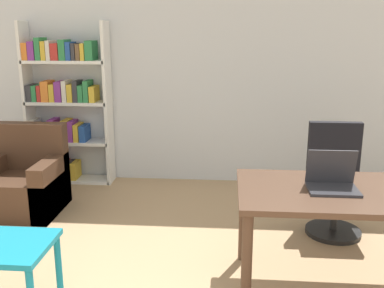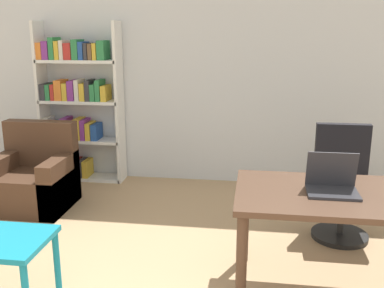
% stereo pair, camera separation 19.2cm
% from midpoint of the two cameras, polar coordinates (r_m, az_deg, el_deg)
% --- Properties ---
extents(wall_back, '(8.00, 0.06, 2.70)m').
position_cam_midpoint_polar(wall_back, '(5.31, 5.67, 9.36)').
color(wall_back, silver).
rests_on(wall_back, ground_plane).
extents(desk, '(1.57, 0.84, 0.75)m').
position_cam_midpoint_polar(desk, '(3.26, 21.34, -7.51)').
color(desk, '#4C3323').
rests_on(desk, ground_plane).
extents(laptop, '(0.33, 0.26, 0.27)m').
position_cam_midpoint_polar(laptop, '(3.19, 19.02, -4.82)').
color(laptop, '#2D2D33').
rests_on(laptop, desk).
extents(office_chair, '(0.50, 0.50, 1.00)m').
position_cam_midpoint_polar(office_chair, '(4.25, 19.73, -5.23)').
color(office_chair, black).
rests_on(office_chair, ground_plane).
extents(side_table_blue, '(0.61, 0.49, 0.54)m').
position_cam_midpoint_polar(side_table_blue, '(3.12, -21.57, -12.54)').
color(side_table_blue, teal).
rests_on(side_table_blue, ground_plane).
extents(armchair, '(0.77, 0.70, 0.87)m').
position_cam_midpoint_polar(armchair, '(4.92, -18.40, -4.40)').
color(armchair, '#472D1E').
rests_on(armchair, ground_plane).
extents(bookshelf, '(1.00, 0.28, 1.90)m').
position_cam_midpoint_polar(bookshelf, '(5.56, -13.58, 4.54)').
color(bookshelf, white).
rests_on(bookshelf, ground_plane).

